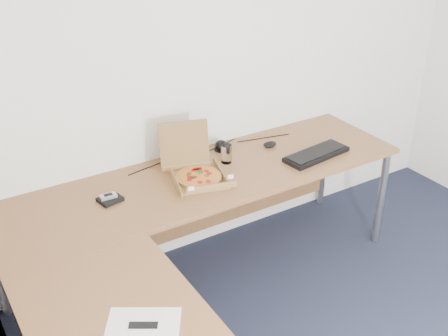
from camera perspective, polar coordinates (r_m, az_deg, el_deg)
desk at (r=2.86m, az=-3.18°, el=-6.43°), size 2.50×2.20×0.73m
pizza_box at (r=3.25m, az=-2.76°, el=-0.57°), size 0.30×0.34×0.30m
drinking_glass at (r=3.42m, az=0.25°, el=1.46°), size 0.07×0.07×0.12m
keyboard at (r=3.56m, az=9.41°, el=1.39°), size 0.46×0.21×0.03m
mouse at (r=3.65m, az=4.70°, el=2.44°), size 0.10×0.07×0.03m
wallet at (r=3.10m, az=-11.57°, el=-3.16°), size 0.14×0.12×0.02m
phone at (r=3.10m, az=-11.74°, el=-2.84°), size 0.09×0.05×0.02m
paper_sheet at (r=2.32m, az=-8.26°, el=-15.63°), size 0.36×0.33×0.00m
dome_speaker at (r=3.58m, az=-0.32°, el=2.39°), size 0.09×0.09×0.07m
cable_bundle at (r=3.57m, az=-1.67°, el=1.69°), size 0.56×0.12×0.01m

